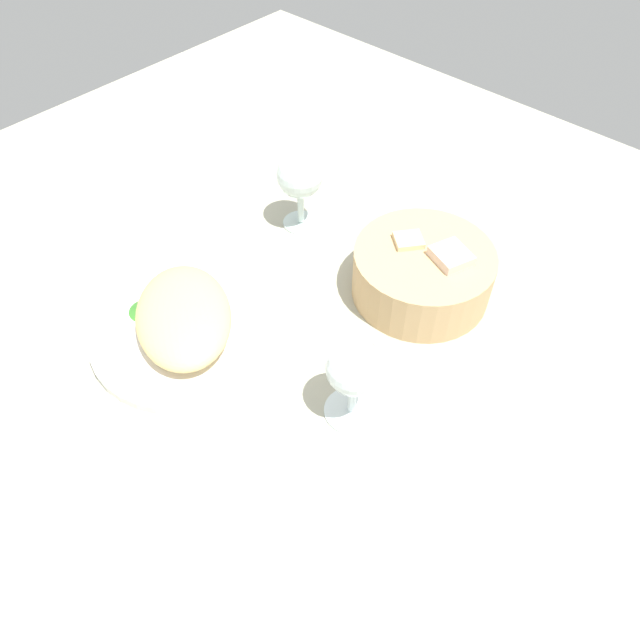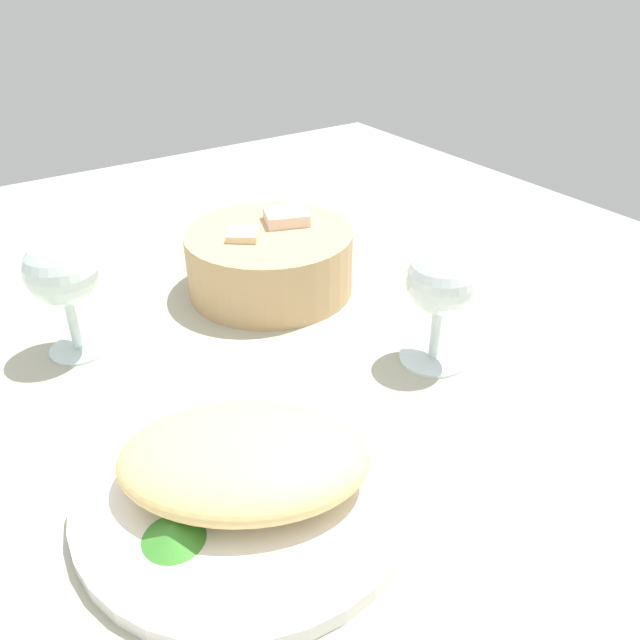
% 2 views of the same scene
% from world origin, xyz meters
% --- Properties ---
extents(ground_plane, '(1.40, 1.40, 0.02)m').
position_xyz_m(ground_plane, '(0.00, 0.00, -0.01)').
color(ground_plane, '#ADAB94').
extents(plate, '(0.26, 0.26, 0.01)m').
position_xyz_m(plate, '(-0.04, -0.14, 0.01)').
color(plate, white).
rests_on(plate, ground_plane).
extents(omelette, '(0.22, 0.21, 0.05)m').
position_xyz_m(omelette, '(-0.04, -0.14, 0.04)').
color(omelette, '#EDC87A').
rests_on(omelette, plate).
extents(lettuce_garnish, '(0.04, 0.04, 0.01)m').
position_xyz_m(lettuce_garnish, '(-0.11, -0.16, 0.02)').
color(lettuce_garnish, '#3A862C').
rests_on(lettuce_garnish, plate).
extents(bread_basket, '(0.19, 0.19, 0.09)m').
position_xyz_m(bread_basket, '(0.14, 0.14, 0.04)').
color(bread_basket, tan).
rests_on(bread_basket, ground_plane).
extents(wine_glass_near, '(0.07, 0.07, 0.12)m').
position_xyz_m(wine_glass_near, '(0.20, -0.08, 0.08)').
color(wine_glass_near, silver).
rests_on(wine_glass_near, ground_plane).
extents(wine_glass_far, '(0.07, 0.07, 0.13)m').
position_xyz_m(wine_glass_far, '(-0.09, 0.13, 0.09)').
color(wine_glass_far, silver).
rests_on(wine_glass_far, ground_plane).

